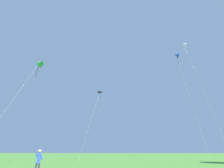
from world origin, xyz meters
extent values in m
cone|color=blue|center=(14.75, 44.70, 28.47)|extent=(1.87, 1.71, 1.87)
cylinder|color=black|center=(14.86, 44.73, 26.55)|extent=(0.33, 0.17, 2.59)
cylinder|color=silver|center=(14.54, 39.28, 14.17)|extent=(0.43, 10.84, 28.33)
cone|color=white|center=(14.02, 35.74, 26.19)|extent=(1.33, 1.16, 1.26)
cylinder|color=silver|center=(14.15, 35.80, 24.82)|extent=(0.33, 0.21, 1.93)
cylinder|color=silver|center=(14.71, 31.96, 13.05)|extent=(1.39, 7.57, 26.10)
cone|color=green|center=(-13.34, 19.69, 13.83)|extent=(1.25, 1.05, 1.32)
cylinder|color=black|center=(-13.52, 19.86, 12.64)|extent=(0.43, 0.41, 1.55)
cylinder|color=silver|center=(-14.16, 16.47, 6.87)|extent=(1.65, 6.46, 13.74)
cube|color=black|center=(-7.21, 39.02, 15.57)|extent=(1.43, 0.82, 1.05)
cylinder|color=#3F382D|center=(-7.21, 39.02, 15.57)|extent=(0.88, 0.56, 0.53)
cylinder|color=black|center=(-7.06, 38.83, 14.51)|extent=(0.38, 0.44, 1.27)
cylinder|color=silver|center=(-8.46, 35.41, 7.74)|extent=(2.51, 7.22, 15.47)
cube|color=blue|center=(-6.55, 9.93, 1.19)|extent=(0.27, 0.27, 0.65)
cylinder|color=blue|center=(-6.68, 9.88, 1.35)|extent=(0.30, 0.19, 0.60)
cylinder|color=blue|center=(-6.43, 9.98, 1.35)|extent=(0.30, 0.19, 0.60)
sphere|color=tan|center=(-6.55, 9.93, 1.63)|extent=(0.24, 0.24, 0.24)
camera|label=1|loc=(-0.50, -2.42, 1.61)|focal=28.14mm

